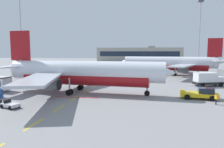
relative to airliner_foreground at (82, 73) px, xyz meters
name	(u,v)px	position (x,y,z in m)	size (l,w,h in m)	color
ground	(189,85)	(22.39, 13.93, -3.95)	(400.00, 400.00, 0.00)	gray
apron_paint_markings	(99,84)	(0.39, 11.83, -3.95)	(8.00, 96.65, 0.01)	yellow
airliner_foreground	(82,73)	(0.00, 0.00, 0.00)	(34.80, 34.57, 12.20)	silver
pushback_tug	(200,93)	(21.38, -1.29, -3.05)	(6.28, 3.72, 2.08)	yellow
airliner_mid_left	(171,63)	(20.19, 35.29, 0.06)	(35.31, 34.99, 12.37)	silver
fuel_service_truck	(208,79)	(26.32, 12.67, -2.30)	(7.40, 4.49, 3.14)	black
ground_crew_worker	(216,98)	(22.79, -4.98, -3.02)	(0.41, 0.65, 1.65)	#191E38
apron_light_mast_near	(21,25)	(-38.05, 38.03, 14.51)	(1.80, 1.80, 30.40)	slate
apron_light_mast_far	(200,29)	(30.63, 42.30, 12.27)	(1.80, 1.80, 26.25)	slate
terminal_satellite	(139,54)	(4.24, 148.39, 1.85)	(72.05, 26.67, 13.16)	#9E998E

